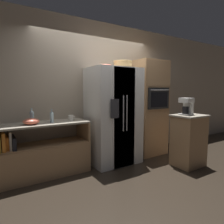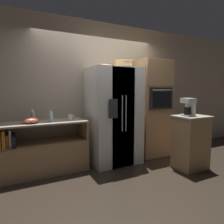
{
  "view_description": "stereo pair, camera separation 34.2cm",
  "coord_description": "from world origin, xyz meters",
  "px_view_note": "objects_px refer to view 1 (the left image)",
  "views": [
    {
      "loc": [
        -1.92,
        -3.2,
        1.44
      ],
      "look_at": [
        0.09,
        -0.02,
        1.02
      ],
      "focal_mm": 32.0,
      "sensor_mm": 36.0,
      "label": 1
    },
    {
      "loc": [
        -1.62,
        -3.37,
        1.44
      ],
      "look_at": [
        0.09,
        -0.02,
        1.02
      ],
      "focal_mm": 32.0,
      "sensor_mm": 36.0,
      "label": 2
    }
  ],
  "objects_px": {
    "mug": "(71,118)",
    "mixing_bowl": "(31,121)",
    "wall_oven": "(148,108)",
    "bottle_tall": "(32,116)",
    "bottle_short": "(52,117)",
    "refrigerator": "(114,116)",
    "coffee_maker": "(187,106)",
    "fruit_bowl": "(105,66)",
    "wicker_basket": "(123,64)"
  },
  "relations": [
    {
      "from": "mug",
      "to": "mixing_bowl",
      "type": "bearing_deg",
      "value": -175.42
    },
    {
      "from": "bottle_tall",
      "to": "mixing_bowl",
      "type": "bearing_deg",
      "value": -104.36
    },
    {
      "from": "refrigerator",
      "to": "coffee_maker",
      "type": "xyz_separation_m",
      "value": [
        1.05,
        -0.89,
        0.22
      ]
    },
    {
      "from": "wall_oven",
      "to": "mixing_bowl",
      "type": "height_order",
      "value": "wall_oven"
    },
    {
      "from": "bottle_tall",
      "to": "mug",
      "type": "distance_m",
      "value": 0.65
    },
    {
      "from": "wall_oven",
      "to": "wicker_basket",
      "type": "xyz_separation_m",
      "value": [
        -0.78,
        -0.1,
        0.89
      ]
    },
    {
      "from": "fruit_bowl",
      "to": "bottle_short",
      "type": "relative_size",
      "value": 1.04
    },
    {
      "from": "wall_oven",
      "to": "fruit_bowl",
      "type": "bearing_deg",
      "value": -175.93
    },
    {
      "from": "bottle_tall",
      "to": "coffee_maker",
      "type": "relative_size",
      "value": 0.76
    },
    {
      "from": "wall_oven",
      "to": "wicker_basket",
      "type": "height_order",
      "value": "wall_oven"
    },
    {
      "from": "wall_oven",
      "to": "mixing_bowl",
      "type": "distance_m",
      "value": 2.49
    },
    {
      "from": "mixing_bowl",
      "to": "refrigerator",
      "type": "bearing_deg",
      "value": -1.2
    },
    {
      "from": "refrigerator",
      "to": "coffee_maker",
      "type": "height_order",
      "value": "refrigerator"
    },
    {
      "from": "mug",
      "to": "wall_oven",
      "type": "bearing_deg",
      "value": -0.64
    },
    {
      "from": "mug",
      "to": "mixing_bowl",
      "type": "xyz_separation_m",
      "value": [
        -0.68,
        -0.05,
        0.0
      ]
    },
    {
      "from": "mixing_bowl",
      "to": "coffee_maker",
      "type": "bearing_deg",
      "value": -19.78
    },
    {
      "from": "wicker_basket",
      "to": "coffee_maker",
      "type": "xyz_separation_m",
      "value": [
        0.86,
        -0.85,
        -0.78
      ]
    },
    {
      "from": "wicker_basket",
      "to": "bottle_tall",
      "type": "relative_size",
      "value": 1.54
    },
    {
      "from": "refrigerator",
      "to": "mug",
      "type": "relative_size",
      "value": 14.61
    },
    {
      "from": "bottle_short",
      "to": "mug",
      "type": "height_order",
      "value": "bottle_short"
    },
    {
      "from": "bottle_tall",
      "to": "mug",
      "type": "xyz_separation_m",
      "value": [
        0.63,
        -0.14,
        -0.06
      ]
    },
    {
      "from": "bottle_short",
      "to": "mixing_bowl",
      "type": "xyz_separation_m",
      "value": [
        -0.33,
        -0.01,
        -0.05
      ]
    },
    {
      "from": "refrigerator",
      "to": "bottle_short",
      "type": "height_order",
      "value": "refrigerator"
    },
    {
      "from": "fruit_bowl",
      "to": "wicker_basket",
      "type": "bearing_deg",
      "value": -3.14
    },
    {
      "from": "bottle_short",
      "to": "coffee_maker",
      "type": "bearing_deg",
      "value": -22.52
    },
    {
      "from": "bottle_short",
      "to": "wall_oven",
      "type": "bearing_deg",
      "value": 0.75
    },
    {
      "from": "mug",
      "to": "coffee_maker",
      "type": "bearing_deg",
      "value": -27.35
    },
    {
      "from": "mug",
      "to": "coffee_maker",
      "type": "xyz_separation_m",
      "value": [
        1.89,
        -0.98,
        0.2
      ]
    },
    {
      "from": "mug",
      "to": "coffee_maker",
      "type": "relative_size",
      "value": 0.4
    },
    {
      "from": "wall_oven",
      "to": "fruit_bowl",
      "type": "relative_size",
      "value": 8.67
    },
    {
      "from": "fruit_bowl",
      "to": "bottle_short",
      "type": "height_order",
      "value": "fruit_bowl"
    },
    {
      "from": "refrigerator",
      "to": "mug",
      "type": "bearing_deg",
      "value": 174.17
    },
    {
      "from": "refrigerator",
      "to": "bottle_tall",
      "type": "height_order",
      "value": "refrigerator"
    },
    {
      "from": "mixing_bowl",
      "to": "coffee_maker",
      "type": "relative_size",
      "value": 0.8
    },
    {
      "from": "fruit_bowl",
      "to": "mixing_bowl",
      "type": "relative_size",
      "value": 0.95
    },
    {
      "from": "refrigerator",
      "to": "mixing_bowl",
      "type": "height_order",
      "value": "refrigerator"
    },
    {
      "from": "fruit_bowl",
      "to": "wall_oven",
      "type": "bearing_deg",
      "value": 4.07
    },
    {
      "from": "refrigerator",
      "to": "fruit_bowl",
      "type": "bearing_deg",
      "value": -175.08
    },
    {
      "from": "wall_oven",
      "to": "mug",
      "type": "relative_size",
      "value": 16.28
    },
    {
      "from": "mug",
      "to": "coffee_maker",
      "type": "distance_m",
      "value": 2.14
    },
    {
      "from": "refrigerator",
      "to": "bottle_short",
      "type": "distance_m",
      "value": 1.2
    },
    {
      "from": "bottle_short",
      "to": "fruit_bowl",
      "type": "bearing_deg",
      "value": -3.08
    },
    {
      "from": "wall_oven",
      "to": "bottle_tall",
      "type": "xyz_separation_m",
      "value": [
        -2.44,
        0.16,
        -0.04
      ]
    },
    {
      "from": "mug",
      "to": "refrigerator",
      "type": "bearing_deg",
      "value": -5.83
    },
    {
      "from": "mug",
      "to": "bottle_short",
      "type": "bearing_deg",
      "value": -172.13
    },
    {
      "from": "wall_oven",
      "to": "refrigerator",
      "type": "bearing_deg",
      "value": -176.1
    },
    {
      "from": "bottle_tall",
      "to": "bottle_short",
      "type": "bearing_deg",
      "value": -33.61
    },
    {
      "from": "fruit_bowl",
      "to": "bottle_tall",
      "type": "xyz_separation_m",
      "value": [
        -1.28,
        0.24,
        -0.88
      ]
    },
    {
      "from": "bottle_tall",
      "to": "wicker_basket",
      "type": "bearing_deg",
      "value": -8.88
    },
    {
      "from": "wicker_basket",
      "to": "fruit_bowl",
      "type": "relative_size",
      "value": 1.55
    }
  ]
}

